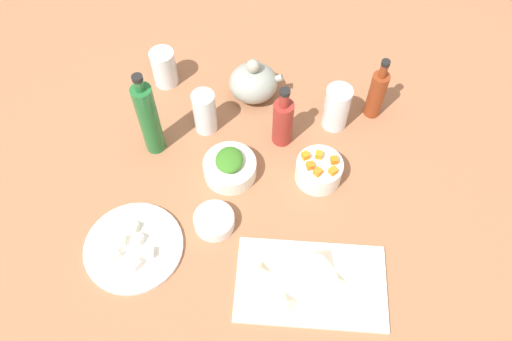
{
  "coord_description": "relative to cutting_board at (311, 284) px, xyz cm",
  "views": [
    {
      "loc": [
        0.18,
        -71.35,
        118.75
      ],
      "look_at": [
        0.0,
        0.0,
        8.0
      ],
      "focal_mm": 35.86,
      "sensor_mm": 36.0,
      "label": 1
    }
  ],
  "objects": [
    {
      "name": "bowl_carrots",
      "position": [
        3.56,
        29.86,
        2.68
      ],
      "size": [
        12.23,
        12.23,
        6.36
      ],
      "primitive_type": "cylinder",
      "color": "white",
      "rests_on": "tabletop"
    },
    {
      "name": "plate_tofu",
      "position": [
        -42.84,
        9.18,
        0.1
      ],
      "size": [
        24.23,
        24.23,
        1.2
      ],
      "primitive_type": "cylinder",
      "color": "white",
      "rests_on": "tabletop"
    },
    {
      "name": "dumpling_0",
      "position": [
        6.03,
        0.16,
        1.63
      ],
      "size": [
        3.61,
        4.13,
        2.25
      ],
      "primitive_type": "pyramid",
      "rotation": [
        0.0,
        0.0,
        4.73
      ],
      "color": "beige",
      "rests_on": "cutting_board"
    },
    {
      "name": "carrot_cube_4",
      "position": [
        2.69,
        26.77,
        6.76
      ],
      "size": [
        2.55,
        2.55,
        1.8
      ],
      "primitive_type": "cube",
      "rotation": [
        0.0,
        0.0,
        2.34
      ],
      "color": "orange",
      "rests_on": "bowl_carrots"
    },
    {
      "name": "carrot_cube_3",
      "position": [
        0.89,
        29.06,
        6.76
      ],
      "size": [
        2.18,
        2.18,
        1.8
      ],
      "primitive_type": "cube",
      "rotation": [
        0.0,
        0.0,
        0.24
      ],
      "color": "orange",
      "rests_on": "bowl_carrots"
    },
    {
      "name": "drinking_glass_0",
      "position": [
        -39.98,
        64.14,
        5.37
      ],
      "size": [
        7.16,
        7.16,
        11.73
      ],
      "primitive_type": "cylinder",
      "color": "white",
      "rests_on": "tabletop"
    },
    {
      "name": "bowl_small_side",
      "position": [
        -23.35,
        15.75,
        1.33
      ],
      "size": [
        10.18,
        10.18,
        3.67
      ],
      "primitive_type": "cylinder",
      "color": "white",
      "rests_on": "tabletop"
    },
    {
      "name": "tofu_cube_2",
      "position": [
        -41.56,
        10.59,
        1.8
      ],
      "size": [
        2.88,
        2.88,
        2.2
      ],
      "primitive_type": "cube",
      "rotation": [
        0.0,
        0.0,
        2.74
      ],
      "color": "white",
      "rests_on": "plate_tofu"
    },
    {
      "name": "bowl_greens",
      "position": [
        -19.81,
        31.04,
        2.0
      ],
      "size": [
        14.03,
        14.03,
        5.01
      ],
      "primitive_type": "cylinder",
      "color": "white",
      "rests_on": "tabletop"
    },
    {
      "name": "tofu_cube_1",
      "position": [
        -45.81,
        10.12,
        1.8
      ],
      "size": [
        2.31,
        2.31,
        2.2
      ],
      "primitive_type": "cube",
      "rotation": [
        0.0,
        0.0,
        0.05
      ],
      "color": "white",
      "rests_on": "plate_tofu"
    },
    {
      "name": "bottle_2",
      "position": [
        -40.65,
        39.98,
        11.78
      ],
      "size": [
        5.37,
        5.37,
        27.93
      ],
      "color": "#21672F",
      "rests_on": "tabletop"
    },
    {
      "name": "carrot_cube_0",
      "position": [
        7.15,
        30.41,
        6.76
      ],
      "size": [
        2.0,
        2.0,
        1.8
      ],
      "primitive_type": "cube",
      "rotation": [
        0.0,
        0.0,
        0.12
      ],
      "color": "orange",
      "rests_on": "bowl_carrots"
    },
    {
      "name": "bottle_1",
      "position": [
        -5.72,
        42.49,
        7.58
      ],
      "size": [
        5.53,
        5.53,
        20.26
      ],
      "color": "maroon",
      "rests_on": "tabletop"
    },
    {
      "name": "cutting_board",
      "position": [
        0.0,
        0.0,
        0.0
      ],
      "size": [
        36.72,
        23.49,
        1.0
      ],
      "primitive_type": "cube",
      "rotation": [
        0.0,
        0.0,
        -0.07
      ],
      "color": "silver",
      "rests_on": "tabletop"
    },
    {
      "name": "carrot_cube_1",
      "position": [
        3.32,
        32.07,
        6.76
      ],
      "size": [
        2.17,
        2.17,
        1.8
      ],
      "primitive_type": "cube",
      "rotation": [
        0.0,
        0.0,
        1.33
      ],
      "color": "orange",
      "rests_on": "bowl_carrots"
    },
    {
      "name": "tabletop",
      "position": [
        -12.91,
        28.71,
        -2.0
      ],
      "size": [
        190.0,
        190.0,
        3.0
      ],
      "primitive_type": "cube",
      "color": "#986242",
      "rests_on": "ground"
    },
    {
      "name": "carrot_cube_2",
      "position": [
        6.55,
        27.11,
        6.76
      ],
      "size": [
        2.51,
        2.51,
        1.8
      ],
      "primitive_type": "cube",
      "rotation": [
        0.0,
        0.0,
        0.63
      ],
      "color": "orange",
      "rests_on": "bowl_carrots"
    },
    {
      "name": "chopped_greens_mound",
      "position": [
        -19.81,
        31.04,
        5.97
      ],
      "size": [
        7.76,
        8.74,
        2.92
      ],
      "primitive_type": "ellipsoid",
      "rotation": [
        0.0,
        0.0,
        1.5
      ],
      "color": "#377522",
      "rests_on": "bowl_greens"
    },
    {
      "name": "tofu_cube_4",
      "position": [
        -46.76,
        6.47,
        1.8
      ],
      "size": [
        3.11,
        3.11,
        2.2
      ],
      "primitive_type": "cube",
      "rotation": [
        0.0,
        0.0,
        0.73
      ],
      "color": "white",
      "rests_on": "plate_tofu"
    },
    {
      "name": "bottle_0",
      "position": [
        20.63,
        52.09,
        7.81
      ],
      "size": [
        4.71,
        4.71,
        20.6
      ],
      "color": "maroon",
      "rests_on": "tabletop"
    },
    {
      "name": "carrot_cube_5",
      "position": [
        -0.17,
        31.82,
        6.76
      ],
      "size": [
        2.34,
        2.34,
        1.8
      ],
      "primitive_type": "cube",
      "rotation": [
        0.0,
        0.0,
        1.95
      ],
      "color": "orange",
      "rests_on": "bowl_carrots"
    },
    {
      "name": "teapot",
      "position": [
        -13.64,
        58.78,
        4.95
      ],
      "size": [
        15.81,
        13.54,
        14.04
      ],
      "color": "#929A8F",
      "rests_on": "tabletop"
    },
    {
      "name": "tofu_cube_0",
      "position": [
        -38.49,
        6.93,
        1.8
      ],
      "size": [
        2.28,
        2.28,
        2.2
      ],
      "primitive_type": "cube",
      "rotation": [
        0.0,
        0.0,
        0.04
      ],
      "color": "silver",
      "rests_on": "plate_tofu"
    },
    {
      "name": "dumpling_2",
      "position": [
        2.95,
        5.47,
        2.03
      ],
      "size": [
        7.75,
        7.76,
        3.06
      ],
      "primitive_type": "pyramid",
      "rotation": [
        0.0,
        0.0,
        0.91
      ],
      "color": "beige",
      "rests_on": "cutting_board"
    },
    {
      "name": "dumpling_3",
      "position": [
        -11.86,
        2.65,
        1.96
      ],
      "size": [
        4.91,
        4.78,
        2.92
      ],
      "primitive_type": "pyramid",
      "rotation": [
        0.0,
        0.0,
        6.13
      ],
      "color": "beige",
      "rests_on": "cutting_board"
    },
    {
      "name": "drinking_glass_2",
      "position": [
        9.35,
        48.16,
        6.37
      ],
      "size": [
        7.17,
        7.17,
        13.74
      ],
      "primitive_type": "cylinder",
      "color": "white",
      "rests_on": "tabletop"
    },
    {
      "name": "tofu_cube_3",
      "position": [
        -43.12,
        13.78,
        1.8
      ],
      "size": [
        2.84,
        2.84,
        2.2
      ],
      "primitive_type": "cube",
      "rotation": [
        0.0,
        0.0,
        2.78
      ],
      "color": "#E8F0CE",
      "rests_on": "plate_tofu"
    },
    {
      "name": "tofu_cube_5",
      "position": [
        -41.43,
        4.08,
        1.8
      ],
      "size": [
        3.1,
        3.1,
        2.2
      ],
      "primitive_type": "cube",
      "rotation": [
        0.0,
        0.0,
        0.89
      ],
      "color": "silver",
      "rests_on": "plate_tofu"
    },
    {
      "name": "drinking_glass_1",
      "position": [
        -26.99,
        46.65,
        6.25
      ],
      "size": [
        6.35,
        6.35,
        13.5
      ],
      "primitive_type": "cylinder",
      "color": "white",
      "rests_on": "tabletop"
    },
    {
      "name": "dumpling_1",
      "position": [
        -5.94,
        -4.95,
        1.61
      ],
      "size": [
        4.88,
        4.94,
        2.23
      ],
      "primitive_type": "pyramid",
      "rotation": [
        0.0,
        0.0,
        1.77
      ],
      "color": "beige",
      "rests_on": "cutting_board"
    }
  ]
}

